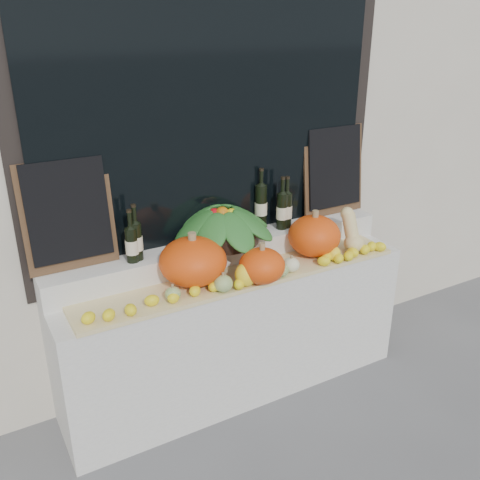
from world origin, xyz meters
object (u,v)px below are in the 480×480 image
object	(u,v)px
pumpkin_right	(314,236)
butternut_squash	(352,233)
pumpkin_left	(193,261)
wine_bottle_tall	(261,206)
produce_bowl	(222,224)

from	to	relation	value
pumpkin_right	butternut_squash	world-z (taller)	butternut_squash
pumpkin_left	butternut_squash	bearing A→B (deg)	-4.12
butternut_squash	wine_bottle_tall	world-z (taller)	wine_bottle_tall
pumpkin_right	wine_bottle_tall	bearing A→B (deg)	129.60
pumpkin_left	pumpkin_right	size ratio (longest dim) A/B	1.16
pumpkin_right	wine_bottle_tall	xyz separation A→B (m)	(-0.24, 0.29, 0.16)
pumpkin_left	produce_bowl	size ratio (longest dim) A/B	0.57
wine_bottle_tall	butternut_squash	bearing A→B (deg)	-35.01
pumpkin_left	butternut_squash	distance (m)	1.12
pumpkin_left	wine_bottle_tall	size ratio (longest dim) A/B	0.96
butternut_squash	wine_bottle_tall	xyz separation A→B (m)	(-0.50, 0.35, 0.16)
pumpkin_left	wine_bottle_tall	world-z (taller)	wine_bottle_tall
pumpkin_right	produce_bowl	distance (m)	0.61
pumpkin_left	butternut_squash	world-z (taller)	butternut_squash
pumpkin_left	butternut_squash	xyz separation A→B (m)	(1.12, -0.08, -0.01)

